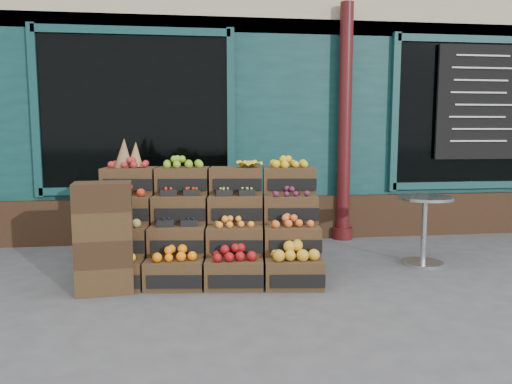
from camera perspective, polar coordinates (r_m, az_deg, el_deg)
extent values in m
plane|color=#49494C|center=(4.92, 3.44, -10.84)|extent=(60.00, 60.00, 0.00)
cube|color=#103939|center=(9.88, -2.33, 12.24)|extent=(12.00, 6.00, 4.80)
cube|color=#103939|center=(6.91, -0.04, 6.98)|extent=(12.00, 0.12, 3.00)
cube|color=#2F1F13|center=(6.94, 0.03, -2.98)|extent=(12.00, 0.18, 0.60)
cube|color=black|center=(6.82, -13.59, 8.88)|extent=(2.40, 0.06, 2.00)
cube|color=black|center=(7.92, 23.89, 8.20)|extent=(2.40, 0.06, 2.00)
cylinder|color=#430F11|center=(6.97, 10.09, 7.69)|extent=(0.18, 0.18, 3.20)
cube|color=black|center=(7.86, 24.25, 9.29)|extent=(1.30, 0.04, 1.60)
cube|color=#3F2B19|center=(5.08, -15.79, -8.91)|extent=(0.60, 0.45, 0.28)
cube|color=black|center=(4.89, -16.40, -9.88)|extent=(0.51, 0.08, 0.13)
cube|color=yellow|center=(5.03, -15.86, -6.90)|extent=(0.48, 0.34, 0.09)
cube|color=#3F2B19|center=(4.96, -9.25, -9.11)|extent=(0.60, 0.45, 0.28)
cube|color=black|center=(4.77, -9.61, -10.12)|extent=(0.51, 0.08, 0.13)
cube|color=orange|center=(4.91, -9.30, -7.00)|extent=(0.48, 0.34, 0.10)
cube|color=#3F2B19|center=(4.91, -2.49, -9.19)|extent=(0.60, 0.45, 0.28)
cube|color=black|center=(4.72, -2.56, -10.22)|extent=(0.51, 0.08, 0.13)
cube|color=maroon|center=(4.86, -2.50, -7.02)|extent=(0.48, 0.34, 0.11)
cube|color=#3F2B19|center=(4.93, 4.32, -9.15)|extent=(0.60, 0.45, 0.28)
cube|color=black|center=(4.74, 4.54, -10.17)|extent=(0.51, 0.08, 0.13)
cube|color=gold|center=(4.87, 4.34, -6.85)|extent=(0.48, 0.34, 0.13)
cube|color=#3F2B19|center=(5.23, -15.23, -5.28)|extent=(0.60, 0.45, 0.28)
cube|color=black|center=(5.04, -15.80, -6.09)|extent=(0.51, 0.08, 0.13)
cube|color=olive|center=(5.19, -15.30, -3.28)|extent=(0.48, 0.34, 0.09)
cube|color=#3F2B19|center=(5.12, -8.93, -5.39)|extent=(0.60, 0.45, 0.28)
cube|color=black|center=(4.93, -9.26, -6.22)|extent=(0.51, 0.08, 0.13)
cube|color=black|center=(5.09, -8.97, -3.68)|extent=(0.48, 0.34, 0.03)
cube|color=#3F2B19|center=(5.07, -2.43, -5.43)|extent=(0.60, 0.45, 0.28)
cube|color=black|center=(4.87, -2.50, -6.27)|extent=(0.51, 0.08, 0.13)
cube|color=orange|center=(5.03, -2.44, -3.47)|extent=(0.48, 0.34, 0.08)
cube|color=#3F2B19|center=(5.08, 4.11, -5.40)|extent=(0.60, 0.45, 0.28)
cube|color=black|center=(4.89, 4.32, -6.24)|extent=(0.51, 0.08, 0.13)
cube|color=#D85C24|center=(5.05, 4.13, -3.37)|extent=(0.48, 0.34, 0.09)
cube|color=#3F2B19|center=(5.40, -14.71, -1.87)|extent=(0.60, 0.45, 0.28)
cube|color=black|center=(5.21, -15.24, -2.53)|extent=(0.51, 0.08, 0.13)
cube|color=#AA2712|center=(5.38, -14.77, 0.08)|extent=(0.48, 0.34, 0.09)
cube|color=#3F2B19|center=(5.29, -8.63, -1.90)|extent=(0.60, 0.45, 0.28)
cube|color=black|center=(5.10, -8.94, -2.57)|extent=(0.51, 0.08, 0.13)
cube|color=#A91D0C|center=(5.27, -8.66, -0.21)|extent=(0.48, 0.34, 0.04)
cube|color=#3F2B19|center=(5.25, -2.37, -1.91)|extent=(0.60, 0.45, 0.28)
cube|color=black|center=(5.05, -2.44, -2.59)|extent=(0.51, 0.08, 0.13)
cube|color=#8FB73F|center=(5.22, -2.38, -0.23)|extent=(0.48, 0.34, 0.03)
cube|color=#3F2B19|center=(5.26, 3.92, -1.89)|extent=(0.60, 0.45, 0.28)
cube|color=black|center=(5.07, 4.11, -2.57)|extent=(0.51, 0.08, 0.13)
cube|color=#4F1A32|center=(5.24, 3.94, -0.01)|extent=(0.48, 0.34, 0.07)
cube|color=#3F2B19|center=(5.59, -14.22, 1.31)|extent=(0.60, 0.45, 0.28)
cube|color=black|center=(5.40, -14.72, 0.80)|extent=(0.51, 0.08, 0.13)
cube|color=maroon|center=(5.58, -14.28, 3.15)|extent=(0.48, 0.34, 0.08)
cube|color=#3F2B19|center=(5.49, -8.35, 1.35)|extent=(0.60, 0.45, 0.28)
cube|color=black|center=(5.29, -8.64, 0.82)|extent=(0.51, 0.08, 0.13)
cube|color=#719C1D|center=(5.47, -8.39, 3.28)|extent=(0.48, 0.34, 0.09)
cube|color=#3F2B19|center=(5.44, -2.32, 1.37)|extent=(0.60, 0.45, 0.28)
cube|color=black|center=(5.24, -2.38, 0.84)|extent=(0.51, 0.08, 0.13)
cube|color=gold|center=(5.43, -2.33, 3.28)|extent=(0.48, 0.34, 0.09)
cube|color=#3F2B19|center=(5.46, 3.75, 1.38)|extent=(0.60, 0.45, 0.28)
cube|color=black|center=(5.26, 3.92, 0.85)|extent=(0.51, 0.08, 0.13)
cube|color=gold|center=(5.44, 3.76, 3.32)|extent=(0.48, 0.34, 0.09)
cube|color=#2F1F13|center=(5.15, -5.66, -8.44)|extent=(2.32, 0.65, 0.28)
cube|color=#2F1F13|center=(5.34, -5.46, -6.33)|extent=(2.32, 0.65, 0.56)
cube|color=#2F1F13|center=(5.54, -5.28, -4.36)|extent=(2.32, 0.65, 0.83)
cone|color=olive|center=(5.58, -14.86, 4.36)|extent=(0.19, 0.19, 0.32)
cone|color=olive|center=(5.61, -13.61, 4.19)|extent=(0.17, 0.17, 0.28)
cube|color=#3F2B19|center=(4.98, -16.80, -9.37)|extent=(0.55, 0.40, 0.26)
cube|color=#2F1F13|center=(4.91, -16.91, -6.47)|extent=(0.55, 0.40, 0.26)
cube|color=#3F2B19|center=(4.86, -17.02, -3.50)|extent=(0.55, 0.40, 0.26)
cube|color=#2F1F13|center=(4.82, -17.14, -0.47)|extent=(0.55, 0.40, 0.26)
cylinder|color=#B2B4B9|center=(6.02, 18.50, -7.69)|extent=(0.45, 0.45, 0.03)
cylinder|color=#B2B4B9|center=(5.94, 18.63, -4.28)|extent=(0.06, 0.06, 0.74)
cylinder|color=#B2B4B9|center=(5.88, 18.78, -0.64)|extent=(0.62, 0.62, 0.03)
imported|color=#18562C|center=(7.38, -16.81, 3.12)|extent=(0.78, 0.54, 2.08)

